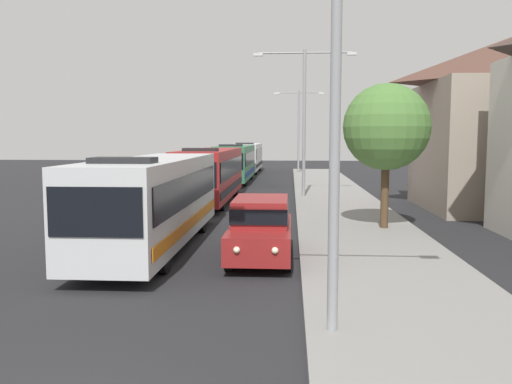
{
  "coord_description": "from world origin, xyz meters",
  "views": [
    {
      "loc": [
        3.3,
        -5.98,
        3.76
      ],
      "look_at": [
        1.98,
        14.32,
        1.66
      ],
      "focal_mm": 37.39,
      "sensor_mm": 36.0,
      "label": 1
    }
  ],
  "objects_px": {
    "bus_second_in_line": "(211,173)",
    "streetlamp_far": "(299,123)",
    "roadside_tree": "(386,127)",
    "bus_lead": "(154,199)",
    "bus_fourth_in_line": "(248,157)",
    "white_suv": "(261,226)",
    "streetlamp_mid": "(304,108)",
    "bus_middle": "(235,162)",
    "streetlamp_near": "(336,75)"
  },
  "relations": [
    {
      "from": "bus_second_in_line",
      "to": "streetlamp_far",
      "type": "height_order",
      "value": "streetlamp_far"
    },
    {
      "from": "bus_second_in_line",
      "to": "roadside_tree",
      "type": "distance_m",
      "value": 12.6
    },
    {
      "from": "bus_lead",
      "to": "bus_fourth_in_line",
      "type": "bearing_deg",
      "value": 90.0
    },
    {
      "from": "bus_fourth_in_line",
      "to": "streetlamp_far",
      "type": "height_order",
      "value": "streetlamp_far"
    },
    {
      "from": "bus_lead",
      "to": "white_suv",
      "type": "bearing_deg",
      "value": -22.13
    },
    {
      "from": "streetlamp_far",
      "to": "bus_fourth_in_line",
      "type": "bearing_deg",
      "value": 165.23
    },
    {
      "from": "streetlamp_mid",
      "to": "roadside_tree",
      "type": "relative_size",
      "value": 1.54
    },
    {
      "from": "bus_middle",
      "to": "bus_second_in_line",
      "type": "bearing_deg",
      "value": -90.0
    },
    {
      "from": "roadside_tree",
      "to": "bus_lead",
      "type": "bearing_deg",
      "value": -155.97
    },
    {
      "from": "streetlamp_near",
      "to": "bus_middle",
      "type": "bearing_deg",
      "value": 98.94
    },
    {
      "from": "bus_lead",
      "to": "streetlamp_near",
      "type": "xyz_separation_m",
      "value": [
        5.4,
        -7.86,
        3.17
      ]
    },
    {
      "from": "white_suv",
      "to": "streetlamp_far",
      "type": "xyz_separation_m",
      "value": [
        1.7,
        39.23,
        4.17
      ]
    },
    {
      "from": "streetlamp_far",
      "to": "streetlamp_near",
      "type": "bearing_deg",
      "value": -90.0
    },
    {
      "from": "bus_middle",
      "to": "streetlamp_near",
      "type": "xyz_separation_m",
      "value": [
        5.4,
        -34.3,
        3.18
      ]
    },
    {
      "from": "bus_lead",
      "to": "white_suv",
      "type": "xyz_separation_m",
      "value": [
        3.7,
        -1.5,
        -0.66
      ]
    },
    {
      "from": "streetlamp_near",
      "to": "streetlamp_far",
      "type": "xyz_separation_m",
      "value": [
        0.0,
        45.59,
        0.34
      ]
    },
    {
      "from": "bus_second_in_line",
      "to": "roadside_tree",
      "type": "relative_size",
      "value": 2.04
    },
    {
      "from": "bus_second_in_line",
      "to": "streetlamp_near",
      "type": "height_order",
      "value": "streetlamp_near"
    },
    {
      "from": "bus_fourth_in_line",
      "to": "streetlamp_far",
      "type": "bearing_deg",
      "value": -14.77
    },
    {
      "from": "bus_middle",
      "to": "white_suv",
      "type": "bearing_deg",
      "value": -82.46
    },
    {
      "from": "bus_fourth_in_line",
      "to": "streetlamp_near",
      "type": "relative_size",
      "value": 1.51
    },
    {
      "from": "streetlamp_far",
      "to": "roadside_tree",
      "type": "xyz_separation_m",
      "value": [
        2.95,
        -34.01,
        -1.06
      ]
    },
    {
      "from": "bus_lead",
      "to": "bus_fourth_in_line",
      "type": "xyz_separation_m",
      "value": [
        0.0,
        39.15,
        0.0
      ]
    },
    {
      "from": "streetlamp_mid",
      "to": "roadside_tree",
      "type": "bearing_deg",
      "value": -75.24
    },
    {
      "from": "bus_fourth_in_line",
      "to": "roadside_tree",
      "type": "xyz_separation_m",
      "value": [
        8.35,
        -35.43,
        2.45
      ]
    },
    {
      "from": "bus_fourth_in_line",
      "to": "roadside_tree",
      "type": "bearing_deg",
      "value": -76.73
    },
    {
      "from": "streetlamp_near",
      "to": "roadside_tree",
      "type": "relative_size",
      "value": 1.33
    },
    {
      "from": "white_suv",
      "to": "streetlamp_mid",
      "type": "bearing_deg",
      "value": 84.1
    },
    {
      "from": "bus_middle",
      "to": "bus_fourth_in_line",
      "type": "relative_size",
      "value": 0.95
    },
    {
      "from": "bus_second_in_line",
      "to": "streetlamp_mid",
      "type": "bearing_deg",
      "value": 21.33
    },
    {
      "from": "white_suv",
      "to": "streetlamp_far",
      "type": "bearing_deg",
      "value": 87.52
    },
    {
      "from": "bus_lead",
      "to": "roadside_tree",
      "type": "relative_size",
      "value": 1.93
    },
    {
      "from": "bus_middle",
      "to": "bus_lead",
      "type": "bearing_deg",
      "value": -90.0
    },
    {
      "from": "bus_second_in_line",
      "to": "bus_fourth_in_line",
      "type": "distance_m",
      "value": 26.33
    },
    {
      "from": "white_suv",
      "to": "streetlamp_near",
      "type": "distance_m",
      "value": 7.61
    },
    {
      "from": "bus_fourth_in_line",
      "to": "white_suv",
      "type": "relative_size",
      "value": 2.41
    },
    {
      "from": "bus_middle",
      "to": "streetlamp_far",
      "type": "distance_m",
      "value": 12.99
    },
    {
      "from": "streetlamp_mid",
      "to": "streetlamp_far",
      "type": "relative_size",
      "value": 1.06
    },
    {
      "from": "bus_second_in_line",
      "to": "streetlamp_near",
      "type": "relative_size",
      "value": 1.54
    },
    {
      "from": "white_suv",
      "to": "streetlamp_near",
      "type": "bearing_deg",
      "value": -75.02
    },
    {
      "from": "bus_second_in_line",
      "to": "roadside_tree",
      "type": "height_order",
      "value": "roadside_tree"
    },
    {
      "from": "white_suv",
      "to": "roadside_tree",
      "type": "xyz_separation_m",
      "value": [
        4.65,
        5.23,
        3.11
      ]
    },
    {
      "from": "streetlamp_mid",
      "to": "bus_lead",
      "type": "bearing_deg",
      "value": -109.87
    },
    {
      "from": "streetlamp_far",
      "to": "bus_middle",
      "type": "bearing_deg",
      "value": -115.56
    },
    {
      "from": "white_suv",
      "to": "bus_second_in_line",
      "type": "bearing_deg",
      "value": 104.47
    },
    {
      "from": "bus_middle",
      "to": "roadside_tree",
      "type": "distance_m",
      "value": 24.33
    },
    {
      "from": "bus_middle",
      "to": "roadside_tree",
      "type": "relative_size",
      "value": 1.91
    },
    {
      "from": "bus_lead",
      "to": "white_suv",
      "type": "relative_size",
      "value": 2.32
    },
    {
      "from": "streetlamp_near",
      "to": "streetlamp_mid",
      "type": "bearing_deg",
      "value": 90.0
    },
    {
      "from": "roadside_tree",
      "to": "bus_fourth_in_line",
      "type": "bearing_deg",
      "value": 103.27
    }
  ]
}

